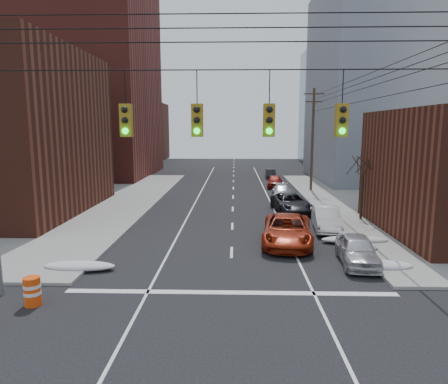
# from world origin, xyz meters

# --- Properties ---
(building_brick_tall) EXTENTS (24.00, 20.00, 30.00)m
(building_brick_tall) POSITION_xyz_m (-24.00, 48.00, 15.00)
(building_brick_tall) COLOR maroon
(building_brick_tall) RESTS_ON ground
(building_brick_far) EXTENTS (22.00, 18.00, 12.00)m
(building_brick_far) POSITION_xyz_m (-26.00, 74.00, 6.00)
(building_brick_far) COLOR #522318
(building_brick_far) RESTS_ON ground
(building_office) EXTENTS (22.00, 20.00, 25.00)m
(building_office) POSITION_xyz_m (22.00, 44.00, 12.50)
(building_office) COLOR gray
(building_office) RESTS_ON ground
(building_glass) EXTENTS (20.00, 18.00, 22.00)m
(building_glass) POSITION_xyz_m (24.00, 70.00, 11.00)
(building_glass) COLOR gray
(building_glass) RESTS_ON ground
(utility_pole_far) EXTENTS (2.20, 0.28, 11.00)m
(utility_pole_far) POSITION_xyz_m (8.50, 34.00, 5.78)
(utility_pole_far) COLOR #473323
(utility_pole_far) RESTS_ON ground
(traffic_signals) EXTENTS (17.00, 0.42, 2.02)m
(traffic_signals) POSITION_xyz_m (0.10, 2.97, 7.17)
(traffic_signals) COLOR black
(traffic_signals) RESTS_ON ground
(bare_tree) EXTENTS (2.09, 2.20, 4.93)m
(bare_tree) POSITION_xyz_m (9.59, 20.00, 2.32)
(bare_tree) COLOR black
(bare_tree) RESTS_ON ground
(snow_nw) EXTENTS (3.50, 1.08, 0.42)m
(snow_nw) POSITION_xyz_m (-7.40, 9.00, 0.21)
(snow_nw) COLOR silver
(snow_nw) RESTS_ON ground
(snow_ne) EXTENTS (3.00, 1.08, 0.42)m
(snow_ne) POSITION_xyz_m (7.40, 9.50, 0.21)
(snow_ne) COLOR silver
(snow_ne) RESTS_ON ground
(snow_east_far) EXTENTS (4.00, 1.08, 0.42)m
(snow_east_far) POSITION_xyz_m (7.40, 14.00, 0.21)
(snow_east_far) COLOR silver
(snow_east_far) RESTS_ON ground
(red_pickup) EXTENTS (3.55, 6.43, 1.70)m
(red_pickup) POSITION_xyz_m (3.30, 13.74, 0.85)
(red_pickup) COLOR maroon
(red_pickup) RESTS_ON ground
(parked_car_a) EXTENTS (2.12, 4.50, 1.49)m
(parked_car_a) POSITION_xyz_m (6.40, 10.29, 0.74)
(parked_car_a) COLOR #BCBCC1
(parked_car_a) RESTS_ON ground
(parked_car_b) EXTENTS (2.12, 4.86, 1.55)m
(parked_car_b) POSITION_xyz_m (6.40, 17.15, 0.78)
(parked_car_b) COLOR white
(parked_car_b) RESTS_ON ground
(parked_car_c) EXTENTS (3.16, 5.75, 1.53)m
(parked_car_c) POSITION_xyz_m (4.80, 22.92, 0.76)
(parked_car_c) COLOR black
(parked_car_c) RESTS_ON ground
(parked_car_d) EXTENTS (2.00, 4.57, 1.31)m
(parked_car_d) POSITION_xyz_m (4.80, 29.38, 0.65)
(parked_car_d) COLOR #AAA9AE
(parked_car_d) RESTS_ON ground
(parked_car_e) EXTENTS (2.12, 4.39, 1.45)m
(parked_car_e) POSITION_xyz_m (4.80, 36.58, 0.72)
(parked_car_e) COLOR maroon
(parked_car_e) RESTS_ON ground
(parked_car_f) EXTENTS (1.33, 3.73, 1.23)m
(parked_car_f) POSITION_xyz_m (5.06, 45.04, 0.61)
(parked_car_f) COLOR black
(parked_car_f) RESTS_ON ground
(lot_car_a) EXTENTS (3.87, 1.79, 1.23)m
(lot_car_a) POSITION_xyz_m (-15.51, 25.18, 0.76)
(lot_car_a) COLOR white
(lot_car_a) RESTS_ON sidewalk_nw
(lot_car_b) EXTENTS (5.57, 3.42, 1.44)m
(lot_car_b) POSITION_xyz_m (-14.54, 30.11, 0.87)
(lot_car_b) COLOR #A8A8AC
(lot_car_b) RESTS_ON sidewalk_nw
(lot_car_d) EXTENTS (4.52, 2.90, 1.43)m
(lot_car_d) POSITION_xyz_m (-19.22, 30.78, 0.87)
(lot_car_d) COLOR #B9BABE
(lot_car_d) RESTS_ON sidewalk_nw
(construction_barrel) EXTENTS (0.84, 0.84, 1.14)m
(construction_barrel) POSITION_xyz_m (-7.72, 5.10, 0.59)
(construction_barrel) COLOR #EC450C
(construction_barrel) RESTS_ON ground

